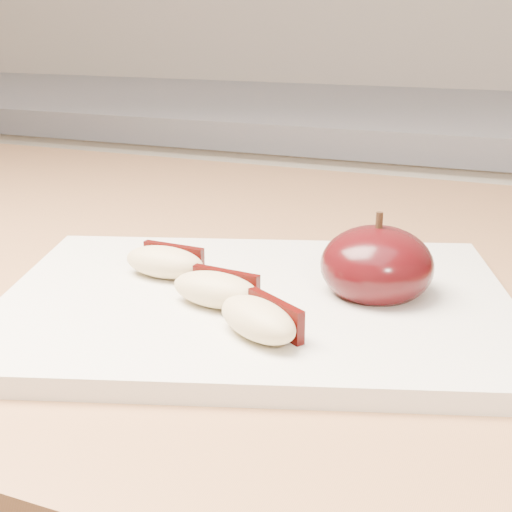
% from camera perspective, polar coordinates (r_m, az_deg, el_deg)
% --- Properties ---
extents(back_cabinet, '(2.40, 0.62, 0.94)m').
position_cam_1_polar(back_cabinet, '(1.36, 10.39, -8.15)').
color(back_cabinet, silver).
rests_on(back_cabinet, ground).
extents(cutting_board, '(0.37, 0.32, 0.01)m').
position_cam_1_polar(cutting_board, '(0.44, 0.00, -3.82)').
color(cutting_board, beige).
rests_on(cutting_board, island_counter).
extents(apple_half, '(0.09, 0.09, 0.06)m').
position_cam_1_polar(apple_half, '(0.45, 9.63, -0.76)').
color(apple_half, black).
rests_on(apple_half, cutting_board).
extents(apple_wedge_a, '(0.06, 0.03, 0.02)m').
position_cam_1_polar(apple_wedge_a, '(0.47, -7.25, -0.45)').
color(apple_wedge_a, tan).
rests_on(apple_wedge_a, cutting_board).
extents(apple_wedge_b, '(0.06, 0.03, 0.02)m').
position_cam_1_polar(apple_wedge_b, '(0.42, -3.14, -2.67)').
color(apple_wedge_b, tan).
rests_on(apple_wedge_b, cutting_board).
extents(apple_wedge_c, '(0.06, 0.05, 0.02)m').
position_cam_1_polar(apple_wedge_c, '(0.38, 0.30, -5.04)').
color(apple_wedge_c, tan).
rests_on(apple_wedge_c, cutting_board).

